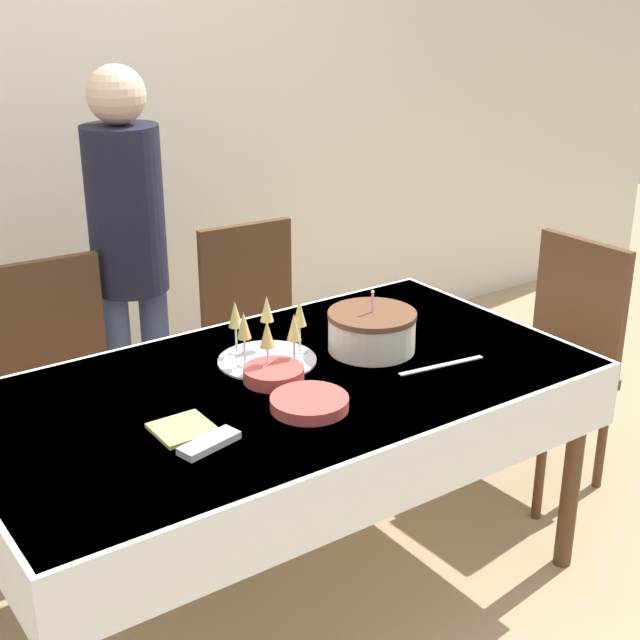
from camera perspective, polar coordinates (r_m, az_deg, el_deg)
The scene contains 14 objects.
ground_plane at distance 3.06m, azimuth -2.15°, elevation -16.79°, with size 12.00×12.00×0.00m, color tan.
wall_back at distance 3.98m, azimuth -16.26°, elevation 12.81°, with size 8.00×0.05×2.70m.
dining_table at distance 2.70m, azimuth -2.34°, elevation -5.76°, with size 1.85×1.00×0.76m.
dining_chair_far_left at distance 3.28m, azimuth -16.17°, elevation -4.03°, with size 0.44×0.44×0.96m.
dining_chair_far_right at distance 3.59m, azimuth -3.87°, elevation -0.93°, with size 0.45×0.45×0.96m.
dining_chair_right_end at distance 3.52m, azimuth 14.92°, elevation -2.11°, with size 0.43×0.43×0.96m.
birthday_cake at distance 2.84m, azimuth 3.33°, elevation -0.71°, with size 0.28×0.28×0.20m.
champagne_tray at distance 2.75m, azimuth -3.38°, elevation -1.02°, with size 0.31×0.31×0.18m.
plate_stack_main at distance 2.48m, azimuth -0.68°, elevation -5.33°, with size 0.22×0.22×0.03m.
plate_stack_dessert at distance 2.64m, azimuth -2.99°, elevation -3.47°, with size 0.18×0.18×0.04m.
cake_knife at distance 2.77m, azimuth 7.79°, elevation -2.90°, with size 0.30×0.06×0.00m.
fork_pile at distance 2.31m, azimuth -7.10°, elevation -7.83°, with size 0.18×0.10×0.02m.
napkin_pile at distance 2.40m, azimuth -8.76°, elevation -6.90°, with size 0.15×0.15×0.01m.
person_standing at distance 3.38m, azimuth -12.17°, elevation 4.92°, with size 0.28×0.28×1.60m.
Camera 1 is at (-1.29, -2.03, 1.89)m, focal length 50.00 mm.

